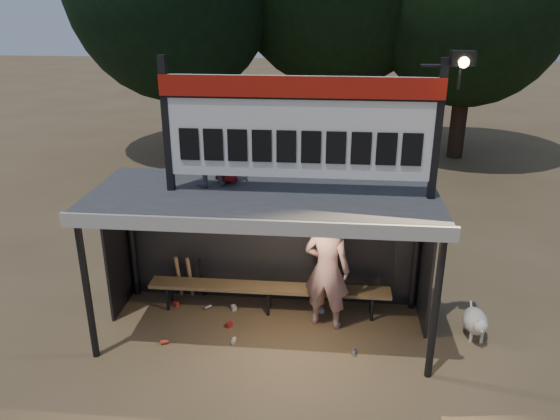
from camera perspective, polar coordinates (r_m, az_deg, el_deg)
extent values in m
plane|color=brown|center=(8.88, -1.57, -12.39)|extent=(80.00, 80.00, 0.00)
imported|color=silver|center=(8.53, 4.92, -6.23)|extent=(0.82, 0.64, 1.99)
imported|color=slate|center=(8.03, -7.74, 6.49)|extent=(0.67, 0.60, 1.16)
imported|color=maroon|center=(8.17, -5.62, 6.17)|extent=(0.54, 0.42, 0.97)
cube|color=#3A3A3C|center=(7.85, -1.73, 1.43)|extent=(5.00, 2.00, 0.12)
cube|color=beige|center=(6.92, -2.77, -1.77)|extent=(5.10, 0.06, 0.20)
cylinder|color=black|center=(8.19, -19.52, -7.92)|extent=(0.10, 0.10, 2.20)
cylinder|color=black|center=(7.62, 15.97, -9.79)|extent=(0.10, 0.10, 2.20)
cylinder|color=black|center=(9.67, -15.26, -2.79)|extent=(0.10, 0.10, 2.20)
cylinder|color=black|center=(9.19, 14.13, -3.98)|extent=(0.10, 0.10, 2.20)
cube|color=black|center=(9.21, -0.89, -3.22)|extent=(5.00, 0.04, 2.20)
cube|color=black|center=(9.36, -16.66, -3.76)|extent=(0.04, 1.00, 2.20)
cube|color=black|center=(8.85, 15.12, -5.11)|extent=(0.04, 1.00, 2.20)
cylinder|color=black|center=(8.82, -0.92, 2.98)|extent=(5.00, 0.06, 0.06)
cube|color=black|center=(7.84, -11.76, 8.67)|extent=(0.10, 0.10, 1.90)
cube|color=black|center=(7.64, 16.14, 7.93)|extent=(0.10, 0.10, 1.90)
cube|color=white|center=(7.52, 2.01, 8.55)|extent=(3.80, 0.08, 1.40)
cube|color=#AA170C|center=(7.36, 2.04, 12.72)|extent=(3.80, 0.04, 0.28)
cube|color=black|center=(7.38, 2.02, 11.56)|extent=(3.80, 0.02, 0.03)
cube|color=black|center=(7.77, -9.46, 6.80)|extent=(0.27, 0.03, 0.45)
cube|color=black|center=(7.69, -6.99, 6.79)|extent=(0.27, 0.03, 0.45)
cube|color=black|center=(7.62, -4.47, 6.75)|extent=(0.27, 0.03, 0.45)
cube|color=black|center=(7.57, -1.92, 6.71)|extent=(0.27, 0.03, 0.45)
cube|color=black|center=(7.54, 0.66, 6.65)|extent=(0.27, 0.03, 0.45)
cube|color=black|center=(7.52, 3.26, 6.57)|extent=(0.27, 0.03, 0.45)
cube|color=black|center=(7.52, 5.87, 6.49)|extent=(0.27, 0.03, 0.45)
cube|color=black|center=(7.53, 8.47, 6.39)|extent=(0.27, 0.03, 0.45)
cube|color=black|center=(7.55, 11.06, 6.27)|extent=(0.27, 0.03, 0.45)
cube|color=black|center=(7.59, 13.63, 6.15)|extent=(0.27, 0.03, 0.45)
cylinder|color=black|center=(7.48, 16.44, 14.28)|extent=(0.50, 0.04, 0.04)
cylinder|color=black|center=(7.55, 18.22, 12.99)|extent=(0.04, 0.04, 0.30)
cube|color=black|center=(7.47, 18.53, 14.82)|extent=(0.30, 0.22, 0.18)
sphere|color=#FFD88C|center=(7.39, 18.64, 14.43)|extent=(0.14, 0.14, 0.14)
cube|color=olive|center=(9.11, -1.17, -8.12)|extent=(4.00, 0.35, 0.06)
cylinder|color=black|center=(9.45, -11.68, -9.02)|extent=(0.05, 0.05, 0.45)
cylinder|color=black|center=(9.65, -11.27, -8.30)|extent=(0.05, 0.05, 0.45)
cylinder|color=black|center=(9.12, -1.25, -9.72)|extent=(0.05, 0.05, 0.45)
cylinder|color=black|center=(9.33, -1.08, -8.96)|extent=(0.05, 0.05, 0.45)
cylinder|color=black|center=(9.10, 9.61, -10.12)|extent=(0.05, 0.05, 0.45)
cylinder|color=black|center=(9.31, 9.52, -9.35)|extent=(0.05, 0.05, 0.45)
cylinder|color=black|center=(18.26, -10.52, 11.45)|extent=(0.50, 0.50, 3.74)
cylinder|color=black|center=(19.03, 5.73, 12.77)|extent=(0.50, 0.50, 4.18)
cylinder|color=black|center=(18.55, 18.34, 10.54)|extent=(0.50, 0.50, 3.52)
ellipsoid|color=beige|center=(9.11, 19.71, -10.84)|extent=(0.36, 0.58, 0.36)
sphere|color=white|center=(8.84, 20.20, -11.31)|extent=(0.22, 0.22, 0.22)
cone|color=beige|center=(8.77, 20.34, -11.77)|extent=(0.10, 0.10, 0.10)
cone|color=beige|center=(8.76, 19.99, -10.83)|extent=(0.06, 0.06, 0.07)
cone|color=beige|center=(8.78, 20.64, -10.82)|extent=(0.06, 0.06, 0.07)
cylinder|color=beige|center=(9.04, 19.33, -12.42)|extent=(0.05, 0.05, 0.18)
cylinder|color=beige|center=(9.08, 20.33, -12.40)|extent=(0.05, 0.05, 0.18)
cylinder|color=beige|center=(9.33, 18.84, -11.20)|extent=(0.05, 0.05, 0.18)
cylinder|color=silver|center=(9.37, 19.81, -11.19)|extent=(0.05, 0.05, 0.18)
cylinder|color=white|center=(9.32, 19.35, -9.50)|extent=(0.04, 0.16, 0.14)
cylinder|color=#9E764A|center=(9.65, -10.52, -6.86)|extent=(0.07, 0.27, 0.84)
cylinder|color=#A5784D|center=(9.59, -9.37, -6.93)|extent=(0.07, 0.30, 0.83)
cylinder|color=black|center=(9.55, -8.20, -7.01)|extent=(0.08, 0.33, 0.83)
cube|color=#A71C1E|center=(8.96, -5.33, -11.83)|extent=(0.12, 0.12, 0.08)
cylinder|color=#AAAAAE|center=(9.46, -7.56, -10.02)|extent=(0.13, 0.13, 0.07)
cube|color=beige|center=(9.39, -4.86, -10.13)|extent=(0.11, 0.12, 0.08)
cylinder|color=#BA341F|center=(8.73, -11.98, -13.33)|extent=(0.14, 0.11, 0.07)
cube|color=#BBBBC0|center=(9.31, 4.31, -10.41)|extent=(0.10, 0.12, 0.08)
cylinder|color=silver|center=(8.60, -4.88, -13.45)|extent=(0.07, 0.12, 0.07)
cube|color=red|center=(9.63, -10.81, -9.61)|extent=(0.12, 0.12, 0.08)
cylinder|color=#A1A1A5|center=(8.41, 7.73, -14.52)|extent=(0.08, 0.13, 0.07)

